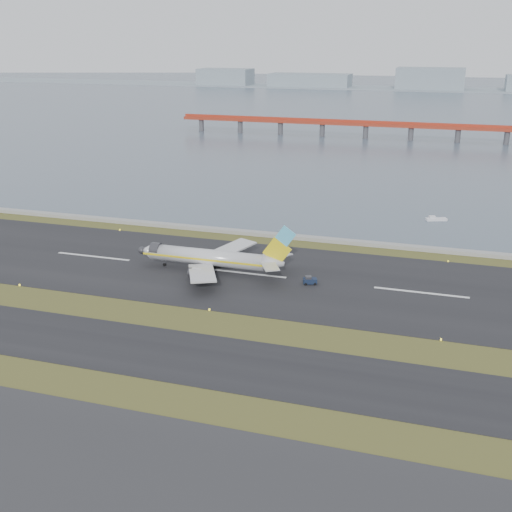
# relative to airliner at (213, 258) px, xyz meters

# --- Properties ---
(ground) EXTENTS (1000.00, 1000.00, 0.00)m
(ground) POSITION_rel_airliner_xyz_m (7.42, -28.81, -3.46)
(ground) COLOR #374418
(ground) RESTS_ON ground
(taxiway_strip) EXTENTS (1000.00, 18.00, 0.10)m
(taxiway_strip) POSITION_rel_airliner_xyz_m (7.42, -40.81, -3.41)
(taxiway_strip) COLOR black
(taxiway_strip) RESTS_ON ground
(runway_strip) EXTENTS (1000.00, 45.00, 0.10)m
(runway_strip) POSITION_rel_airliner_xyz_m (7.42, 1.19, -3.41)
(runway_strip) COLOR black
(runway_strip) RESTS_ON ground
(seawall) EXTENTS (1000.00, 2.50, 1.00)m
(seawall) POSITION_rel_airliner_xyz_m (7.42, 31.19, -2.96)
(seawall) COLOR gray
(seawall) RESTS_ON ground
(bay_water) EXTENTS (1400.00, 800.00, 1.30)m
(bay_water) POSITION_rel_airliner_xyz_m (7.42, 431.19, -3.46)
(bay_water) COLOR #4B586B
(bay_water) RESTS_ON ground
(red_pier) EXTENTS (260.00, 5.00, 10.20)m
(red_pier) POSITION_rel_airliner_xyz_m (27.42, 221.19, 3.82)
(red_pier) COLOR #A2301B
(red_pier) RESTS_ON ground
(far_shoreline) EXTENTS (1400.00, 80.00, 60.50)m
(far_shoreline) POSITION_rel_airliner_xyz_m (21.04, 591.19, 2.61)
(far_shoreline) COLOR #8796A0
(far_shoreline) RESTS_ON ground
(airliner) EXTENTS (38.52, 32.89, 12.80)m
(airliner) POSITION_rel_airliner_xyz_m (0.00, 0.00, 0.00)
(airliner) COLOR silver
(airliner) RESTS_ON ground
(pushback_tug) EXTENTS (3.39, 2.56, 1.93)m
(pushback_tug) POSITION_rel_airliner_xyz_m (23.41, -1.06, -2.52)
(pushback_tug) COLOR #131E35
(pushback_tug) RESTS_ON ground
(workboat_near) EXTENTS (6.45, 4.00, 1.50)m
(workboat_near) POSITION_rel_airliner_xyz_m (47.71, 61.63, -2.98)
(workboat_near) COLOR white
(workboat_near) RESTS_ON ground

